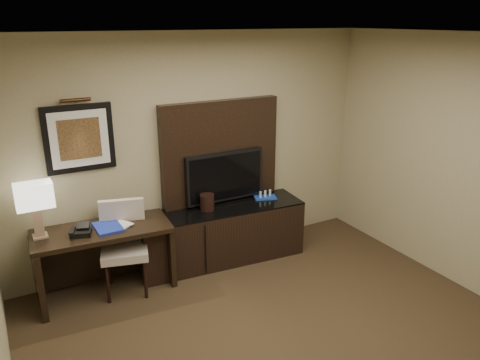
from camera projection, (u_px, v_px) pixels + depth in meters
ceiling at (345, 38)px, 3.00m from camera, size 4.50×5.00×0.01m
wall_back at (195, 150)px, 5.51m from camera, size 4.50×0.01×2.70m
desk at (105, 261)px, 4.98m from camera, size 1.44×0.70×0.75m
credenza at (221, 234)px, 5.67m from camera, size 2.04×0.71×0.69m
tv_wall_panel at (221, 154)px, 5.63m from camera, size 1.50×0.12×1.30m
tv at (224, 176)px, 5.62m from camera, size 1.00×0.08×0.60m
artwork at (79, 138)px, 4.81m from camera, size 0.70×0.04×0.70m
picture_light at (75, 100)px, 4.64m from camera, size 0.04×0.04×0.30m
desk_chair at (124, 250)px, 4.96m from camera, size 0.60×0.65×0.99m
table_lamp at (36, 210)px, 4.58m from camera, size 0.39×0.27×0.59m
desk_phone at (81, 230)px, 4.71m from camera, size 0.24×0.23×0.10m
blue_folder at (108, 227)px, 4.88m from camera, size 0.27×0.35×0.02m
book at (114, 218)px, 4.83m from camera, size 0.16×0.10×0.22m
ice_bucket at (207, 202)px, 5.47m from camera, size 0.22×0.22×0.19m
minibar_tray at (265, 194)px, 5.84m from camera, size 0.31×0.24×0.10m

